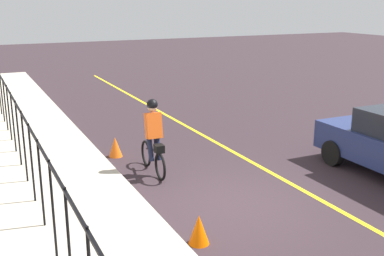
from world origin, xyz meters
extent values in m
plane|color=#302429|center=(0.00, 0.00, 0.00)|extent=(80.00, 80.00, 0.00)
cube|color=yellow|center=(0.00, -1.60, 0.00)|extent=(36.00, 0.12, 0.01)
cube|color=#B9B09E|center=(0.00, 3.40, 0.07)|extent=(40.00, 3.20, 0.15)
cylinder|color=black|center=(-1.94, 3.80, 0.95)|extent=(0.04, 0.04, 1.60)
cylinder|color=black|center=(-0.76, 3.80, 0.95)|extent=(0.04, 0.04, 1.60)
cylinder|color=black|center=(0.41, 3.80, 0.95)|extent=(0.04, 0.04, 1.60)
cylinder|color=black|center=(1.59, 3.80, 0.95)|extent=(0.04, 0.04, 1.60)
cylinder|color=black|center=(2.76, 3.80, 0.95)|extent=(0.04, 0.04, 1.60)
cylinder|color=black|center=(3.94, 3.80, 0.95)|extent=(0.04, 0.04, 1.60)
cylinder|color=black|center=(5.11, 3.80, 0.95)|extent=(0.04, 0.04, 1.60)
cylinder|color=black|center=(6.29, 3.80, 0.95)|extent=(0.04, 0.04, 1.60)
cylinder|color=black|center=(7.46, 3.80, 0.95)|extent=(0.04, 0.04, 1.60)
cylinder|color=black|center=(8.64, 3.80, 0.95)|extent=(0.04, 0.04, 1.60)
cube|color=black|center=(1.00, 3.80, 1.70)|extent=(17.63, 0.04, 0.04)
torus|color=black|center=(2.94, 0.94, 0.33)|extent=(0.66, 0.09, 0.66)
torus|color=black|center=(1.89, 0.98, 0.33)|extent=(0.66, 0.09, 0.66)
cube|color=black|center=(2.42, 0.96, 0.58)|extent=(0.93, 0.08, 0.24)
cylinder|color=black|center=(2.27, 0.97, 0.73)|extent=(0.03, 0.03, 0.35)
cube|color=#E25618|center=(2.32, 0.97, 1.21)|extent=(0.36, 0.37, 0.63)
sphere|color=tan|center=(2.37, 0.96, 1.62)|extent=(0.22, 0.22, 0.22)
sphere|color=black|center=(2.37, 0.96, 1.70)|extent=(0.26, 0.26, 0.26)
cylinder|color=#191E38|center=(2.30, 1.07, 0.68)|extent=(0.34, 0.13, 0.65)
cylinder|color=#191E38|center=(2.29, 0.87, 0.68)|extent=(0.34, 0.13, 0.65)
cube|color=black|center=(1.94, 0.98, 0.75)|extent=(0.25, 0.21, 0.18)
cylinder|color=black|center=(0.96, -3.32, 0.32)|extent=(0.64, 0.22, 0.64)
cylinder|color=black|center=(0.95, -5.02, 0.32)|extent=(0.64, 0.22, 0.64)
cone|color=orange|center=(3.99, 1.42, 0.27)|extent=(0.36, 0.36, 0.53)
cone|color=#F45D01|center=(-1.12, 1.49, 0.26)|extent=(0.36, 0.36, 0.52)
camera|label=1|loc=(-7.60, 4.74, 4.02)|focal=43.98mm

